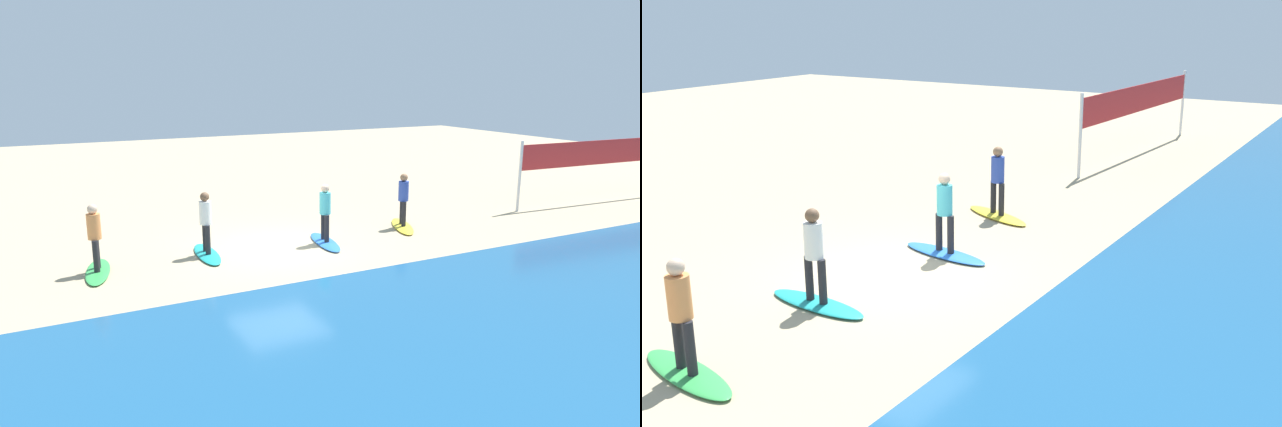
% 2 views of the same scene
% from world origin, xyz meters
% --- Properties ---
extents(ground_plane, '(60.00, 60.00, 0.00)m').
position_xyz_m(ground_plane, '(0.00, 0.00, 0.00)').
color(ground_plane, tan).
extents(surfboard_yellow, '(1.37, 2.15, 0.09)m').
position_xyz_m(surfboard_yellow, '(-4.38, -0.16, 0.04)').
color(surfboard_yellow, yellow).
rests_on(surfboard_yellow, ground).
extents(surfer_yellow, '(0.32, 0.43, 1.64)m').
position_xyz_m(surfer_yellow, '(-4.38, -0.16, 1.04)').
color(surfer_yellow, '#232328').
rests_on(surfer_yellow, surfboard_yellow).
extents(surfboard_blue, '(0.91, 2.16, 0.09)m').
position_xyz_m(surfboard_blue, '(-1.36, 0.29, 0.04)').
color(surfboard_blue, blue).
rests_on(surfboard_blue, ground).
extents(surfer_blue, '(0.32, 0.46, 1.64)m').
position_xyz_m(surfer_blue, '(-1.36, 0.29, 1.04)').
color(surfer_blue, '#232328').
rests_on(surfer_blue, surfboard_blue).
extents(surfboard_teal, '(0.71, 2.14, 0.09)m').
position_xyz_m(surfboard_teal, '(1.98, -0.14, 0.04)').
color(surfboard_teal, teal).
rests_on(surfboard_teal, ground).
extents(surfer_teal, '(0.32, 0.46, 1.64)m').
position_xyz_m(surfer_teal, '(1.98, -0.14, 1.04)').
color(surfer_teal, '#232328').
rests_on(surfer_teal, surfboard_teal).
extents(surfboard_green, '(0.94, 2.17, 0.09)m').
position_xyz_m(surfboard_green, '(4.77, 0.02, 0.04)').
color(surfboard_green, green).
rests_on(surfboard_green, ground).
extents(surfer_green, '(0.32, 0.45, 1.64)m').
position_xyz_m(surfer_green, '(4.77, 0.02, 1.04)').
color(surfer_green, '#232328').
rests_on(surfer_green, surfboard_green).
extents(volleyball_net, '(9.09, 0.58, 2.50)m').
position_xyz_m(volleyball_net, '(-13.79, 0.10, 1.79)').
color(volleyball_net, silver).
rests_on(volleyball_net, ground).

